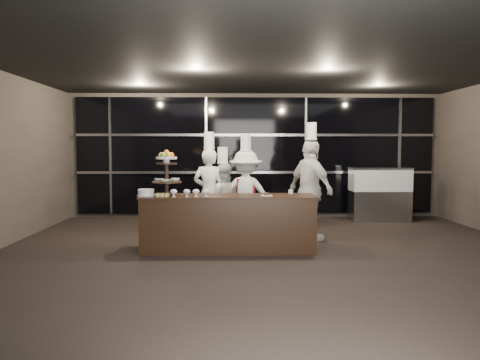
{
  "coord_description": "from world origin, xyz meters",
  "views": [
    {
      "loc": [
        -0.65,
        -6.37,
        1.7
      ],
      "look_at": [
        -0.47,
        1.52,
        1.15
      ],
      "focal_mm": 35.0,
      "sensor_mm": 36.0,
      "label": 1
    }
  ],
  "objects_px": {
    "display_case": "(380,191)",
    "chef_d": "(311,189)",
    "chef_c": "(246,194)",
    "layer_cake": "(146,193)",
    "display_stand": "(167,170)",
    "chef_b": "(223,200)",
    "buffet_counter": "(228,223)",
    "chef_a": "(209,192)"
  },
  "relations": [
    {
      "from": "chef_b",
      "to": "chef_d",
      "type": "distance_m",
      "value": 1.64
    },
    {
      "from": "display_stand",
      "to": "chef_d",
      "type": "height_order",
      "value": "chef_d"
    },
    {
      "from": "layer_cake",
      "to": "chef_a",
      "type": "distance_m",
      "value": 1.51
    },
    {
      "from": "chef_c",
      "to": "chef_b",
      "type": "bearing_deg",
      "value": 175.6
    },
    {
      "from": "layer_cake",
      "to": "chef_b",
      "type": "distance_m",
      "value": 1.7
    },
    {
      "from": "display_case",
      "to": "chef_d",
      "type": "height_order",
      "value": "chef_d"
    },
    {
      "from": "display_stand",
      "to": "display_case",
      "type": "relative_size",
      "value": 0.55
    },
    {
      "from": "chef_a",
      "to": "chef_d",
      "type": "height_order",
      "value": "chef_d"
    },
    {
      "from": "layer_cake",
      "to": "chef_c",
      "type": "height_order",
      "value": "chef_c"
    },
    {
      "from": "display_stand",
      "to": "chef_d",
      "type": "xyz_separation_m",
      "value": [
        2.5,
        0.83,
        -0.4
      ]
    },
    {
      "from": "display_stand",
      "to": "chef_a",
      "type": "bearing_deg",
      "value": 59.48
    },
    {
      "from": "display_stand",
      "to": "chef_c",
      "type": "bearing_deg",
      "value": 38.92
    },
    {
      "from": "display_case",
      "to": "chef_d",
      "type": "xyz_separation_m",
      "value": [
        -2.0,
        -2.24,
        0.25
      ]
    },
    {
      "from": "chef_a",
      "to": "chef_b",
      "type": "bearing_deg",
      "value": 1.83
    },
    {
      "from": "chef_a",
      "to": "layer_cake",
      "type": "bearing_deg",
      "value": -130.37
    },
    {
      "from": "chef_c",
      "to": "chef_d",
      "type": "height_order",
      "value": "chef_d"
    },
    {
      "from": "layer_cake",
      "to": "chef_c",
      "type": "xyz_separation_m",
      "value": [
        1.65,
        1.12,
        -0.14
      ]
    },
    {
      "from": "buffet_counter",
      "to": "chef_a",
      "type": "bearing_deg",
      "value": 107.91
    },
    {
      "from": "chef_a",
      "to": "chef_d",
      "type": "relative_size",
      "value": 0.92
    },
    {
      "from": "display_case",
      "to": "chef_a",
      "type": "relative_size",
      "value": 0.68
    },
    {
      "from": "display_stand",
      "to": "chef_d",
      "type": "distance_m",
      "value": 2.67
    },
    {
      "from": "display_stand",
      "to": "chef_b",
      "type": "distance_m",
      "value": 1.55
    },
    {
      "from": "display_case",
      "to": "chef_c",
      "type": "height_order",
      "value": "chef_c"
    },
    {
      "from": "chef_a",
      "to": "chef_b",
      "type": "relative_size",
      "value": 1.16
    },
    {
      "from": "display_stand",
      "to": "display_case",
      "type": "bearing_deg",
      "value": 34.37
    },
    {
      "from": "buffet_counter",
      "to": "chef_d",
      "type": "relative_size",
      "value": 1.32
    },
    {
      "from": "display_stand",
      "to": "chef_d",
      "type": "bearing_deg",
      "value": 18.43
    },
    {
      "from": "chef_b",
      "to": "chef_c",
      "type": "xyz_separation_m",
      "value": [
        0.43,
        -0.03,
        0.11
      ]
    },
    {
      "from": "display_stand",
      "to": "chef_b",
      "type": "xyz_separation_m",
      "value": [
        0.9,
        1.1,
        -0.61
      ]
    },
    {
      "from": "layer_cake",
      "to": "chef_c",
      "type": "bearing_deg",
      "value": 34.12
    },
    {
      "from": "display_case",
      "to": "chef_b",
      "type": "relative_size",
      "value": 0.79
    },
    {
      "from": "display_stand",
      "to": "layer_cake",
      "type": "relative_size",
      "value": 2.48
    },
    {
      "from": "display_stand",
      "to": "chef_c",
      "type": "distance_m",
      "value": 1.78
    },
    {
      "from": "buffet_counter",
      "to": "chef_b",
      "type": "distance_m",
      "value": 1.14
    },
    {
      "from": "display_stand",
      "to": "chef_b",
      "type": "height_order",
      "value": "chef_b"
    },
    {
      "from": "chef_c",
      "to": "chef_d",
      "type": "bearing_deg",
      "value": -11.47
    },
    {
      "from": "layer_cake",
      "to": "display_case",
      "type": "distance_m",
      "value": 5.76
    },
    {
      "from": "chef_a",
      "to": "chef_c",
      "type": "relative_size",
      "value": 1.02
    },
    {
      "from": "display_stand",
      "to": "layer_cake",
      "type": "bearing_deg",
      "value": -171.36
    },
    {
      "from": "layer_cake",
      "to": "display_case",
      "type": "bearing_deg",
      "value": 32.94
    },
    {
      "from": "buffet_counter",
      "to": "chef_a",
      "type": "distance_m",
      "value": 1.22
    },
    {
      "from": "chef_b",
      "to": "chef_c",
      "type": "height_order",
      "value": "chef_c"
    }
  ]
}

